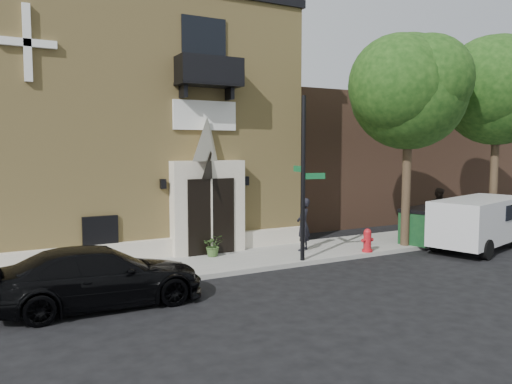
% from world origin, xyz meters
% --- Properties ---
extents(ground, '(120.00, 120.00, 0.00)m').
position_xyz_m(ground, '(0.00, 0.00, 0.00)').
color(ground, black).
rests_on(ground, ground).
extents(sidewalk, '(42.00, 3.00, 0.15)m').
position_xyz_m(sidewalk, '(1.00, 1.50, 0.07)').
color(sidewalk, gray).
rests_on(sidewalk, ground).
extents(church, '(12.20, 11.01, 9.30)m').
position_xyz_m(church, '(-2.99, 7.95, 4.63)').
color(church, tan).
rests_on(church, ground).
extents(neighbour_building, '(18.00, 8.00, 6.40)m').
position_xyz_m(neighbour_building, '(12.00, 9.00, 3.20)').
color(neighbour_building, brown).
rests_on(neighbour_building, ground).
extents(street_tree_left, '(4.97, 4.38, 7.77)m').
position_xyz_m(street_tree_left, '(6.03, 0.35, 5.87)').
color(street_tree_left, '#38281C').
rests_on(street_tree_left, sidewalk).
extents(street_tree_mid, '(5.21, 4.64, 8.25)m').
position_xyz_m(street_tree_mid, '(11.03, 0.35, 6.20)').
color(street_tree_mid, '#38281C').
rests_on(street_tree_mid, sidewalk).
extents(black_sedan, '(4.98, 2.10, 1.44)m').
position_xyz_m(black_sedan, '(-5.41, -0.98, 0.72)').
color(black_sedan, black).
rests_on(black_sedan, ground).
extents(cargo_van, '(5.01, 3.06, 1.92)m').
position_xyz_m(cargo_van, '(8.46, -0.91, 1.07)').
color(cargo_van, silver).
rests_on(cargo_van, ground).
extents(street_sign, '(0.83, 0.93, 5.29)m').
position_xyz_m(street_sign, '(1.24, 0.22, 2.81)').
color(street_sign, black).
rests_on(street_sign, sidewalk).
extents(fire_hydrant, '(0.47, 0.37, 0.82)m').
position_xyz_m(fire_hydrant, '(3.95, 0.20, 0.55)').
color(fire_hydrant, red).
rests_on(fire_hydrant, sidewalk).
extents(dumpster, '(2.30, 1.71, 1.34)m').
position_xyz_m(dumpster, '(7.07, 0.53, 0.83)').
color(dumpster, '#0E361A').
rests_on(dumpster, sidewalk).
extents(planter, '(0.82, 0.76, 0.75)m').
position_xyz_m(planter, '(-1.08, 2.12, 0.52)').
color(planter, '#3F602B').
rests_on(planter, sidewalk).
extents(pedestrian_near, '(0.81, 0.77, 1.87)m').
position_xyz_m(pedestrian_near, '(2.10, 1.47, 1.09)').
color(pedestrian_near, black).
rests_on(pedestrian_near, sidewalk).
extents(pedestrian_far, '(0.81, 0.99, 1.90)m').
position_xyz_m(pedestrian_far, '(9.57, 2.04, 1.10)').
color(pedestrian_far, '#2F2520').
rests_on(pedestrian_far, sidewalk).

